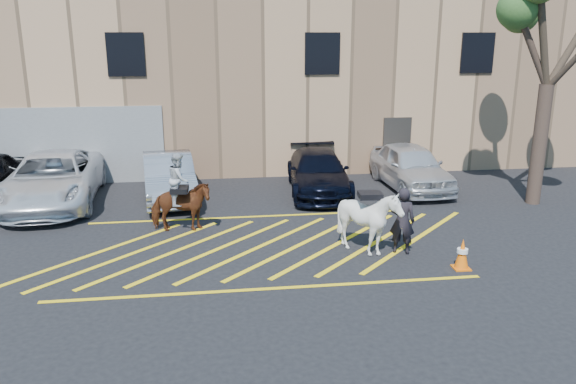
{
  "coord_description": "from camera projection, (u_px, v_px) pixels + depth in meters",
  "views": [
    {
      "loc": [
        -1.1,
        -13.79,
        5.26
      ],
      "look_at": [
        0.81,
        0.2,
        1.3
      ],
      "focal_mm": 35.0,
      "sensor_mm": 36.0,
      "label": 1
    }
  ],
  "objects": [
    {
      "name": "saddled_white",
      "position": [
        369.0,
        221.0,
        13.79
      ],
      "size": [
        1.48,
        1.64,
        1.7
      ],
      "color": "silver",
      "rests_on": "ground"
    },
    {
      "name": "ground",
      "position": [
        259.0,
        243.0,
        14.72
      ],
      "size": [
        90.0,
        90.0,
        0.0
      ],
      "primitive_type": "plane",
      "color": "black",
      "rests_on": "ground"
    },
    {
      "name": "mounted_bay",
      "position": [
        180.0,
        200.0,
        15.36
      ],
      "size": [
        1.73,
        0.89,
        2.22
      ],
      "color": "brown",
      "rests_on": "ground"
    },
    {
      "name": "traffic_cone",
      "position": [
        462.0,
        254.0,
        13.01
      ],
      "size": [
        0.39,
        0.39,
        0.73
      ],
      "color": "orange",
      "rests_on": "ground"
    },
    {
      "name": "car_silver_sedan",
      "position": [
        169.0,
        177.0,
        18.53
      ],
      "size": [
        2.13,
        4.66,
        1.48
      ],
      "primitive_type": "imported",
      "rotation": [
        0.0,
        0.0,
        0.13
      ],
      "color": "#999DA7",
      "rests_on": "ground"
    },
    {
      "name": "handler",
      "position": [
        402.0,
        221.0,
        13.82
      ],
      "size": [
        0.72,
        0.6,
        1.69
      ],
      "primitive_type": "imported",
      "rotation": [
        0.0,
        0.0,
        2.76
      ],
      "color": "black",
      "rests_on": "ground"
    },
    {
      "name": "hatching_zone",
      "position": [
        259.0,
        247.0,
        14.43
      ],
      "size": [
        12.6,
        5.12,
        0.01
      ],
      "color": "yellow",
      "rests_on": "ground"
    },
    {
      "name": "car_white_suv",
      "position": [
        411.0,
        166.0,
        19.8
      ],
      "size": [
        2.03,
        4.68,
        1.57
      ],
      "primitive_type": "imported",
      "rotation": [
        0.0,
        0.0,
        0.04
      ],
      "color": "silver",
      "rests_on": "ground"
    },
    {
      "name": "tree",
      "position": [
        554.0,
        20.0,
        16.69
      ],
      "size": [
        3.99,
        4.37,
        7.31
      ],
      "color": "#48372C",
      "rests_on": "ground"
    },
    {
      "name": "car_white_pickup",
      "position": [
        52.0,
        179.0,
        17.91
      ],
      "size": [
        3.07,
        6.03,
        1.63
      ],
      "primitive_type": "imported",
      "rotation": [
        0.0,
        0.0,
        0.06
      ],
      "color": "white",
      "rests_on": "ground"
    },
    {
      "name": "car_blue_suv",
      "position": [
        318.0,
        172.0,
        19.31
      ],
      "size": [
        2.36,
        5.0,
        1.41
      ],
      "primitive_type": "imported",
      "rotation": [
        0.0,
        0.0,
        -0.08
      ],
      "color": "black",
      "rests_on": "ground"
    },
    {
      "name": "warehouse",
      "position": [
        234.0,
        72.0,
        25.17
      ],
      "size": [
        32.42,
        10.2,
        7.3
      ],
      "color": "tan",
      "rests_on": "ground"
    }
  ]
}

